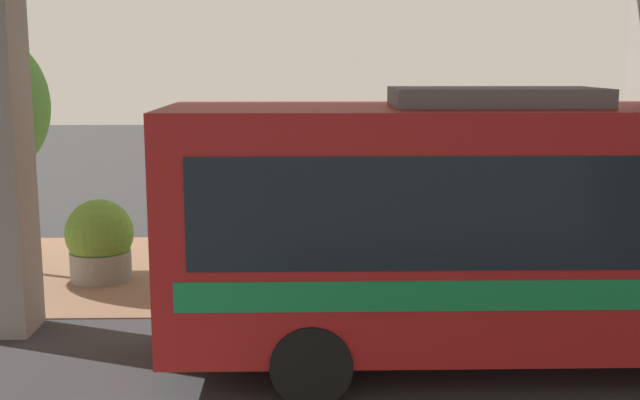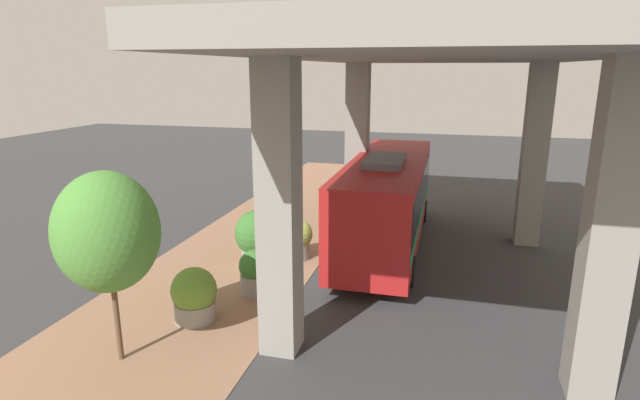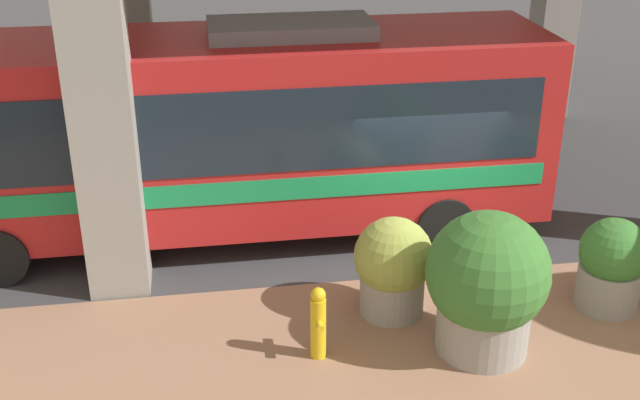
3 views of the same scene
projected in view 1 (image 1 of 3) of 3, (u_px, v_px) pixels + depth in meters
The scene contains 8 objects.
ground_plane at pixel (330, 317), 13.00m from camera, with size 80.00×80.00×0.00m, color #38383A.
sidewalk_strip at pixel (325, 269), 15.95m from camera, with size 6.00×40.00×0.02m.
bus at pixel (571, 218), 10.70m from camera, with size 2.79×10.78×3.76m.
fire_hydrant at pixel (447, 255), 14.83m from camera, with size 0.45×0.21×1.10m.
planter_front at pixel (324, 228), 14.85m from camera, with size 1.67×1.67×2.07m.
planter_middle at pixel (200, 255), 14.12m from camera, with size 1.00×1.00×1.46m.
planter_back at pixel (100, 242), 15.06m from camera, with size 1.27×1.27×1.56m.
planter_extra at pixel (385, 256), 13.83m from camera, with size 1.16×1.16×1.54m.
Camera 1 is at (12.47, -0.47, 4.11)m, focal length 45.00 mm.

